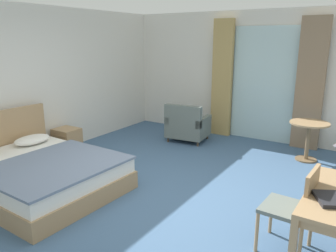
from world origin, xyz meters
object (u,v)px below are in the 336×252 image
Objects in this scene: closed_book at (330,199)px; desk_chair at (295,205)px; armchair_by_window at (187,126)px; nightstand at (67,141)px; bed at (37,172)px; round_cafe_table at (309,132)px.

desk_chair is at bearing 123.51° from closed_book.
armchair_by_window reaches higher than closed_book.
nightstand is 4.72m from closed_book.
round_cafe_table is (3.01, 3.32, 0.25)m from bed.
desk_chair is 0.42m from closed_book.
nightstand is at bearing -152.50° from round_cafe_table.
bed reaches higher than nightstand.
nightstand is 0.52× the size of desk_chair.
nightstand is 4.37m from desk_chair.
bed is at bearing -132.14° from round_cafe_table.
bed is 3.44m from desk_chair.
desk_chair is 2.89m from round_cafe_table.
bed is 3.24m from armchair_by_window.
round_cafe_table is (-0.70, 3.04, -0.23)m from closed_book.
desk_chair reaches higher than round_cafe_table.
armchair_by_window reaches higher than round_cafe_table.
armchair_by_window is (-3.05, 2.89, -0.42)m from closed_book.
nightstand is 1.56× the size of closed_book.
closed_book is at bearing -29.36° from desk_chair.
bed is at bearing -101.77° from armchair_by_window.
desk_chair is at bearing -11.19° from nightstand.
bed is 1.57m from nightstand.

